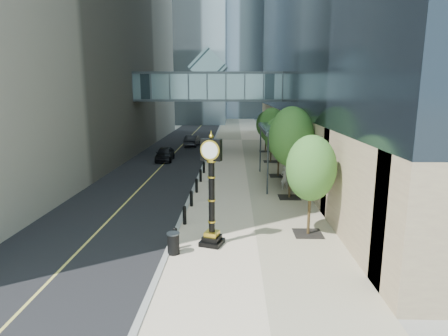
{
  "coord_description": "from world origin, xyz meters",
  "views": [
    {
      "loc": [
        -0.09,
        -14.63,
        6.98
      ],
      "look_at": [
        -0.67,
        6.45,
        2.67
      ],
      "focal_mm": 30.0,
      "sensor_mm": 36.0,
      "label": 1
    }
  ],
  "objects_px": {
    "trash_bin": "(173,244)",
    "car_near": "(165,154)",
    "car_far": "(192,141)",
    "street_clock": "(212,198)",
    "pedestrian": "(285,178)"
  },
  "relations": [
    {
      "from": "pedestrian",
      "to": "car_near",
      "type": "xyz_separation_m",
      "value": [
        -10.75,
        11.33,
        -0.19
      ]
    },
    {
      "from": "trash_bin",
      "to": "street_clock",
      "type": "bearing_deg",
      "value": 33.1
    },
    {
      "from": "pedestrian",
      "to": "car_far",
      "type": "relative_size",
      "value": 0.4
    },
    {
      "from": "trash_bin",
      "to": "car_near",
      "type": "height_order",
      "value": "car_near"
    },
    {
      "from": "car_far",
      "to": "car_near",
      "type": "bearing_deg",
      "value": 86.52
    },
    {
      "from": "car_near",
      "to": "car_far",
      "type": "height_order",
      "value": "car_far"
    },
    {
      "from": "pedestrian",
      "to": "car_near",
      "type": "relative_size",
      "value": 0.41
    },
    {
      "from": "car_near",
      "to": "trash_bin",
      "type": "bearing_deg",
      "value": -80.89
    },
    {
      "from": "car_far",
      "to": "street_clock",
      "type": "bearing_deg",
      "value": 103.2
    },
    {
      "from": "trash_bin",
      "to": "car_far",
      "type": "distance_m",
      "value": 33.31
    },
    {
      "from": "trash_bin",
      "to": "pedestrian",
      "type": "bearing_deg",
      "value": 60.68
    },
    {
      "from": "trash_bin",
      "to": "car_near",
      "type": "distance_m",
      "value": 22.93
    },
    {
      "from": "street_clock",
      "to": "trash_bin",
      "type": "distance_m",
      "value": 2.61
    },
    {
      "from": "pedestrian",
      "to": "car_far",
      "type": "bearing_deg",
      "value": -82.21
    },
    {
      "from": "pedestrian",
      "to": "car_near",
      "type": "bearing_deg",
      "value": -61.13
    }
  ]
}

